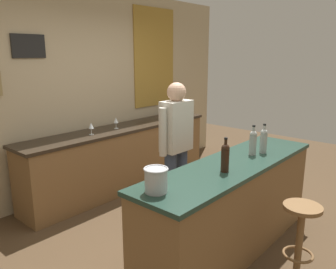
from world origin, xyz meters
The scene contains 13 objects.
ground_plane centered at (0.00, 0.00, 0.00)m, with size 10.00×10.00×0.00m, color #4C3823.
back_wall centered at (0.03, 2.03, 1.42)m, with size 6.00×0.09×2.80m.
bar_counter centered at (0.00, -0.40, 0.46)m, with size 2.32×0.60×0.92m.
side_counter centered at (0.40, 1.65, 0.45)m, with size 3.10×0.56×0.90m.
bartender centered at (0.11, 0.40, 0.94)m, with size 0.52×0.21×1.62m.
bar_stool centered at (0.03, -1.06, 0.46)m, with size 0.32×0.32×0.68m.
wine_bottle_a centered at (-0.27, -0.47, 1.06)m, with size 0.07×0.07×0.31m.
wine_bottle_b centered at (0.35, -0.41, 1.06)m, with size 0.07×0.07×0.31m.
wine_bottle_c centered at (0.49, -0.46, 1.06)m, with size 0.07×0.07×0.31m.
ice_bucket centered at (-0.98, -0.33, 1.02)m, with size 0.19×0.19×0.19m.
wine_glass_a centered at (-0.16, 1.60, 1.01)m, with size 0.07×0.07×0.16m.
wine_glass_b centered at (0.29, 1.64, 1.01)m, with size 0.07×0.07×0.16m.
coffee_mug centered at (1.76, 1.59, 0.95)m, with size 0.12×0.08×0.09m.
Camera 1 is at (-2.65, -1.92, 1.92)m, focal length 35.81 mm.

